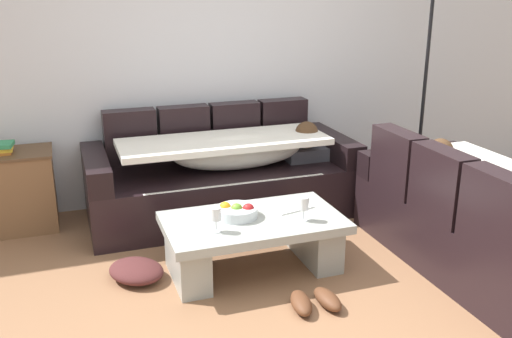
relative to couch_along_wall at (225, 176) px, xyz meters
name	(u,v)px	position (x,y,z in m)	size (l,w,h in m)	color
ground_plane	(308,307)	(0.05, -1.62, -0.33)	(14.00, 14.00, 0.00)	#8D6143
back_wall	(211,48)	(0.05, 0.53, 1.02)	(9.00, 0.10, 2.70)	silver
couch_along_wall	(225,176)	(0.00, 0.00, 0.00)	(2.21, 0.92, 0.88)	black
couch_near_window	(479,221)	(1.38, -1.50, 0.00)	(0.92, 1.90, 0.88)	black
coffee_table	(253,238)	(-0.11, -1.05, -0.09)	(1.20, 0.68, 0.38)	#A0A59D
fruit_bowl	(237,211)	(-0.20, -0.99, 0.09)	(0.28, 0.28, 0.10)	silver
wine_glass_near_left	(216,215)	(-0.40, -1.18, 0.16)	(0.07, 0.07, 0.17)	silver
wine_glass_near_right	(304,204)	(0.20, -1.19, 0.16)	(0.07, 0.07, 0.17)	silver
open_magazine	(290,206)	(0.21, -0.94, 0.05)	(0.28, 0.21, 0.01)	white
side_cabinet	(8,192)	(-1.71, 0.23, -0.01)	(0.72, 0.44, 0.64)	brown
book_stack_on_cabinet	(2,148)	(-1.71, 0.23, 0.35)	(0.19, 0.22, 0.08)	#B76623
floor_lamp	(424,75)	(1.79, -0.15, 0.78)	(0.33, 0.31, 1.95)	black
pair_of_shoes	(314,301)	(0.08, -1.64, -0.29)	(0.32, 0.30, 0.09)	#59331E
crumpled_garment	(136,271)	(-0.89, -0.92, -0.27)	(0.40, 0.32, 0.12)	#4C2323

